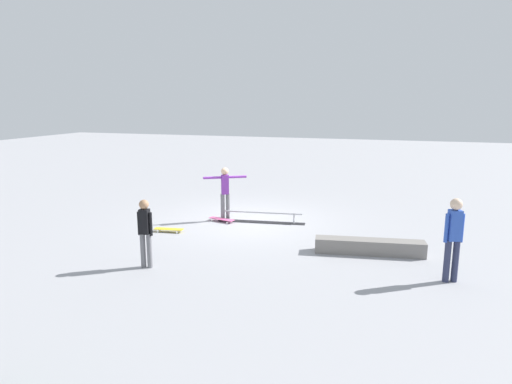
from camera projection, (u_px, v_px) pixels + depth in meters
ground_plane at (246, 220)px, 13.28m from camera, size 60.00×60.00×0.00m
grind_rail at (261, 218)px, 13.07m from camera, size 2.57×0.56×0.32m
skate_ledge at (369, 247)px, 10.35m from camera, size 2.52×0.75×0.35m
skater_main at (225, 190)px, 13.13m from camera, size 1.14×0.69×1.58m
skateboard_main at (222, 219)px, 13.14m from camera, size 0.82×0.39×0.09m
bystander_black_shirt at (145, 230)px, 9.39m from camera, size 0.34×0.20×1.48m
bystander_blue_shirt at (454, 235)px, 8.61m from camera, size 0.38×0.26×1.68m
loose_skateboard_yellow at (169, 229)px, 12.11m from camera, size 0.82×0.34×0.09m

